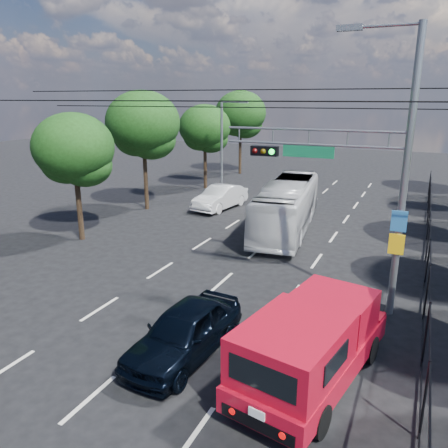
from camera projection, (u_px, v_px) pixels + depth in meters
The scene contains 14 objects.
ground at pixel (89, 399), 11.00m from camera, with size 120.00×120.00×0.00m, color black.
lane_markings at pixel (269, 240), 23.22m from camera, with size 6.12×38.00×0.01m.
signal_mast at pixel (367, 163), 14.41m from camera, with size 6.43×0.39×9.50m.
streetlight_left at pixel (224, 146), 31.64m from camera, with size 2.09×0.22×7.08m.
utility_wires at pixel (231, 100), 16.70m from camera, with size 22.00×5.04×0.74m.
fence_right at pixel (428, 253), 18.31m from camera, with size 0.06×34.03×2.00m.
tree_left_b at pixel (75, 153), 22.14m from camera, with size 4.08×4.08×6.63m.
tree_left_c at pixel (144, 128), 28.27m from camera, with size 4.80×4.80×7.80m.
tree_left_d at pixel (205, 131), 35.29m from camera, with size 4.20×4.20×6.83m.
tree_left_e at pixel (241, 117), 42.13m from camera, with size 4.92×4.92×7.99m.
red_pickup at pixel (312, 343), 11.32m from camera, with size 3.19×6.22×2.21m.
navy_hatchback at pixel (184, 331), 12.67m from camera, with size 1.82×4.53×1.54m, color black.
white_bus at pixel (287, 206), 24.65m from camera, with size 2.39×10.20×2.84m, color silver.
white_van at pixel (220, 197), 29.65m from camera, with size 1.67×4.77×1.57m, color silver.
Camera 1 is at (6.98, -7.07, 7.31)m, focal length 35.00 mm.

